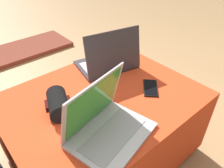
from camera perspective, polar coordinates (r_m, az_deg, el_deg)
ground_plane at (r=1.48m, az=-2.08°, el=-17.52°), size 14.00×14.00×0.00m
ottoman at (r=1.30m, az=-2.30°, el=-11.27°), size 0.98×0.78×0.47m
laptop_near at (r=0.92m, az=-1.66°, el=-10.45°), size 0.39×0.32×0.26m
laptop_far at (r=1.34m, az=-0.95°, el=6.18°), size 0.39×0.32×0.26m
cell_phone at (r=1.21m, az=10.03°, el=-0.99°), size 0.16×0.16×0.01m
wrist_brace at (r=1.05m, az=-13.88°, el=-5.01°), size 0.15×0.19×0.09m
fireplace_hearth at (r=2.73m, az=-25.46°, el=7.02°), size 1.40×0.50×0.04m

